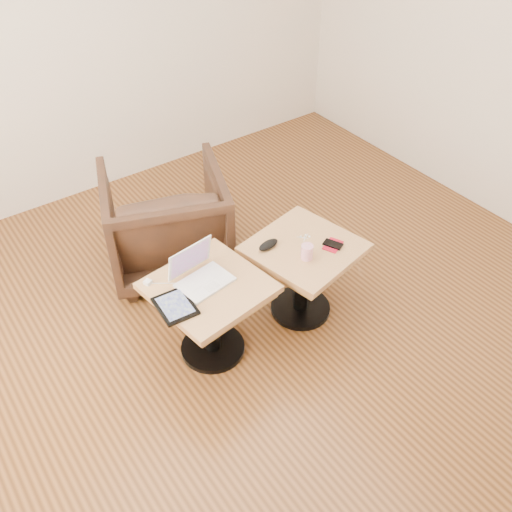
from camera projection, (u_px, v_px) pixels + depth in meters
room_shell at (278, 145)px, 2.79m from camera, size 4.52×4.52×2.71m
side_table_left at (210, 302)px, 3.29m from camera, size 0.68×0.68×0.55m
side_table_right at (303, 263)px, 3.55m from camera, size 0.72×0.72×0.55m
laptop at (200, 274)px, 3.20m from camera, size 0.33×0.29×0.21m
tablet at (175, 306)px, 3.06m from camera, size 0.21×0.25×0.02m
charging_adapter at (148, 282)px, 3.20m from camera, size 0.05×0.05×0.02m
glasses_case at (268, 245)px, 3.44m from camera, size 0.15×0.08×0.05m
striped_cup at (307, 252)px, 3.35m from camera, size 0.09×0.09×0.09m
earbuds_tangle at (305, 237)px, 3.52m from camera, size 0.07×0.05×0.01m
phone_on_sleeve at (333, 245)px, 3.46m from camera, size 0.16×0.14×0.02m
armchair at (166, 221)px, 3.95m from camera, size 1.04×1.06×0.75m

